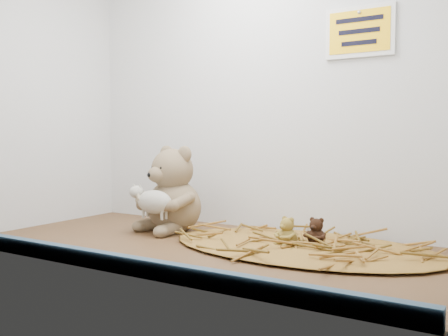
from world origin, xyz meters
The scene contains 8 objects.
alcove_shell centered at (0.00, 9.00, 45.00)cm, with size 120.40×60.20×90.40cm.
front_rail centered at (0.00, -28.80, 1.80)cm, with size 119.28×2.20×3.60cm, color #354C66.
straw_bed centered at (22.39, 9.89, 0.66)cm, with size 68.71×39.89×1.33cm, color brown.
main_teddy centered at (-18.79, 12.97, 12.42)cm, with size 20.02×21.13×24.83cm, color #7E634D, non-canonical shape.
toy_lamb centered at (-18.79, 4.07, 9.43)cm, with size 14.20×8.66×9.17cm, color #B8B3A5, non-canonical shape.
mini_teddy_tan centered at (19.42, 7.96, 4.83)cm, with size 5.65×5.96×7.01cm, color olive, non-canonical shape.
mini_teddy_brown centered at (25.35, 11.82, 4.72)cm, with size 5.47×5.77×6.78cm, color black, non-canonical shape.
wall_sign centered at (30.00, 29.40, 55.00)cm, with size 16.00×1.20×11.00cm, color #F8B70C.
Camera 1 is at (68.71, -102.54, 27.23)cm, focal length 40.00 mm.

